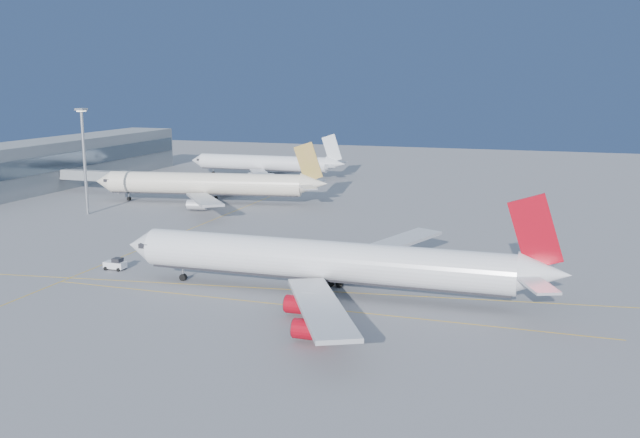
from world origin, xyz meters
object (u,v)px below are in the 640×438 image
Objects in this scene: airliner_third at (266,163)px; pushback_tug at (116,264)px; airliner_virgin at (331,262)px; airliner_etihad at (210,184)px; light_mast at (84,152)px.

airliner_third reaches higher than pushback_tug.
airliner_etihad is (-58.41, 72.75, -0.14)m from airliner_virgin.
airliner_virgin is 1.25× the size of airliner_third.
airliner_etihad is 17.04× the size of pushback_tug.
airliner_virgin is 93.30m from airliner_etihad.
airliner_etihad reaches higher than pushback_tug.
airliner_third is 128.88m from pushback_tug.
airliner_third is at bearing 116.14° from airliner_virgin.
light_mast reaches higher than airliner_virgin.
light_mast is (-38.63, 44.90, 14.96)m from pushback_tug.
airliner_virgin reaches higher than airliner_etihad.
airliner_third is at bearing 86.29° from airliner_etihad.
airliner_etihad is 1.14× the size of airliner_third.
light_mast reaches higher than airliner_etihad.
airliner_etihad is 72.34m from pushback_tug.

